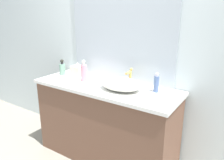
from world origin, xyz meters
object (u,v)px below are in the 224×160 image
Objects in this scene: lotion_bottle at (62,68)px; sink_basin at (121,84)px; tissue_box at (78,70)px; candle_jar at (91,82)px; perfume_bottle at (156,83)px; soap_dispenser at (84,72)px.

sink_basin is at bearing -4.70° from lotion_bottle.
candle_jar is (0.31, -0.14, -0.05)m from tissue_box.
lotion_bottle is 1.18m from perfume_bottle.
tissue_box is at bearing 16.81° from lotion_bottle.
soap_dispenser is at bearing -30.13° from tissue_box.
sink_basin is 0.48m from soap_dispenser.
tissue_box is at bearing 149.87° from soap_dispenser.
candle_jar is (0.12, -0.03, -0.08)m from soap_dispenser.
sink_basin is 0.68m from tissue_box.
perfume_bottle is at bearing -0.29° from tissue_box.
lotion_bottle is (-0.87, 0.07, 0.02)m from sink_basin.
lotion_bottle is at bearing -163.19° from tissue_box.
perfume_bottle is at bearing 11.40° from candle_jar.
soap_dispenser is 1.45× the size of tissue_box.
soap_dispenser is at bearing -172.44° from perfume_bottle.
sink_basin is 0.33m from perfume_bottle.
perfume_bottle is at bearing 2.60° from lotion_bottle.
sink_basin is 2.60× the size of tissue_box.
tissue_box is (-0.67, 0.13, 0.01)m from sink_basin.
lotion_bottle is at bearing -177.40° from perfume_bottle.
soap_dispenser is 0.39m from lotion_bottle.
soap_dispenser is at bearing 177.70° from sink_basin.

